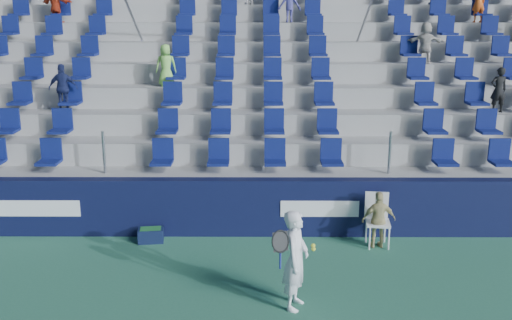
% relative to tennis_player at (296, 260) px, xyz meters
% --- Properties ---
extents(ground, '(70.00, 70.00, 0.00)m').
position_rel_tennis_player_xyz_m(ground, '(-0.83, -0.14, -0.81)').
color(ground, '#307053').
rests_on(ground, ground).
extents(sponsor_wall, '(24.00, 0.32, 1.20)m').
position_rel_tennis_player_xyz_m(sponsor_wall, '(-0.82, 3.01, -0.21)').
color(sponsor_wall, '#0E1233').
rests_on(sponsor_wall, ground).
extents(grandstand, '(24.00, 8.17, 6.63)m').
position_rel_tennis_player_xyz_m(grandstand, '(-0.83, 8.10, 1.33)').
color(grandstand, gray).
rests_on(grandstand, ground).
extents(tennis_player, '(0.69, 0.68, 1.61)m').
position_rel_tennis_player_xyz_m(tennis_player, '(0.00, 0.00, 0.00)').
color(tennis_player, white).
rests_on(tennis_player, ground).
extents(line_judge_chair, '(0.51, 0.53, 1.05)m').
position_rel_tennis_player_xyz_m(line_judge_chair, '(1.78, 2.52, -0.20)').
color(line_judge_chair, white).
rests_on(line_judge_chair, ground).
extents(line_judge, '(0.69, 0.34, 1.14)m').
position_rel_tennis_player_xyz_m(line_judge, '(1.78, 2.36, -0.24)').
color(line_judge, tan).
rests_on(line_judge, ground).
extents(ball_bin, '(0.54, 0.39, 0.28)m').
position_rel_tennis_player_xyz_m(ball_bin, '(-2.75, 2.61, -0.65)').
color(ball_bin, '#0E1734').
rests_on(ball_bin, ground).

